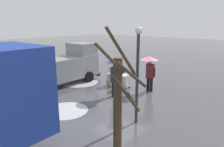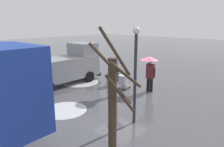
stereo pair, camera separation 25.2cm
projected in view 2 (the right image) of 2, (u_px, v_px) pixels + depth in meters
ground_plane at (120, 92)px, 12.46m from camera, size 90.00×90.00×0.00m
slush_patch_near_cluster at (81, 82)px, 14.46m from camera, size 2.48×2.48×0.01m
slush_patch_under_van at (40, 84)px, 13.92m from camera, size 2.80×2.80×0.01m
slush_patch_mid_street at (65, 110)px, 9.85m from camera, size 2.07×2.07×0.01m
cargo_van_parked_right at (64, 66)px, 13.94m from camera, size 2.27×5.38×2.60m
shopping_cart_vendor at (124, 80)px, 12.91m from camera, size 0.68×0.90×1.04m
hand_dolly_boxes at (111, 79)px, 13.45m from camera, size 0.75×0.85×1.32m
pedestrian_pink_side at (150, 66)px, 12.16m from camera, size 1.04×1.04×2.15m
pedestrian_black_side at (115, 68)px, 11.41m from camera, size 1.04×1.04×2.15m
bare_tree_near at (113, 108)px, 5.66m from camera, size 0.99×1.13×3.94m
street_lamp at (135, 66)px, 8.07m from camera, size 0.28×0.28×3.86m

